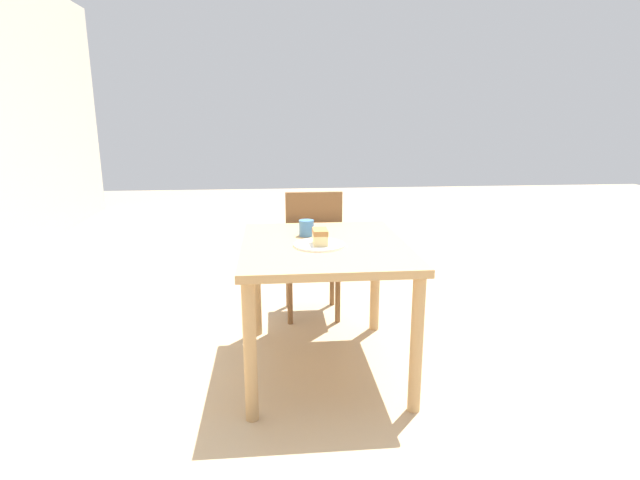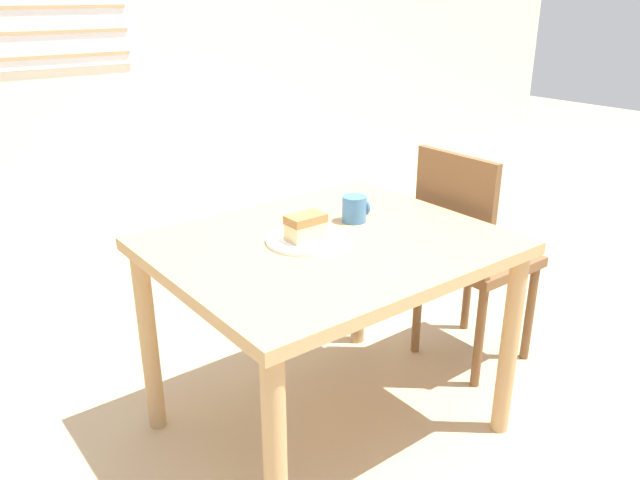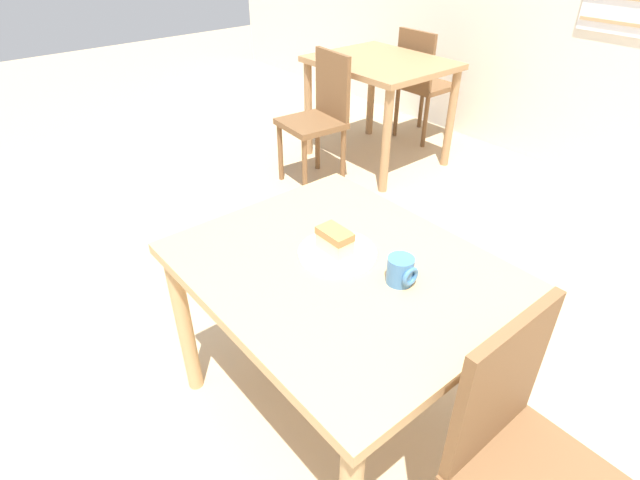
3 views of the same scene
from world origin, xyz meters
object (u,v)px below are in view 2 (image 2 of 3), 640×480
Objects in this scene: cake_slice at (306,227)px; coffee_mug at (355,209)px; dining_table_near at (329,268)px; chair_near_window at (469,251)px; plate at (308,239)px.

cake_slice is 1.33× the size of coffee_mug.
chair_near_window reaches higher than dining_table_near.
plate is (-0.76, 0.03, 0.23)m from chair_near_window.
chair_near_window is 7.48× the size of cake_slice.
plate is 0.24m from coffee_mug.
dining_table_near is at bearing 90.26° from chair_near_window.
cake_slice is at bearing 158.09° from dining_table_near.
plate is at bearing 87.89° from chair_near_window.
coffee_mug is (0.18, 0.08, 0.14)m from dining_table_near.
coffee_mug is at bearing 11.78° from plate.
dining_table_near is 0.16m from cake_slice.
chair_near_window is at bearing -2.11° from plate.
plate is 0.05m from cake_slice.
coffee_mug reaches higher than plate.
chair_near_window reaches higher than coffee_mug.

